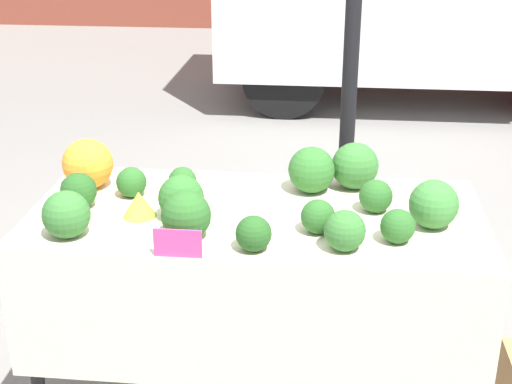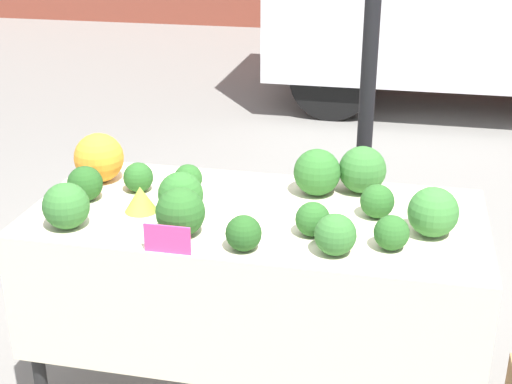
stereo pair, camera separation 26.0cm
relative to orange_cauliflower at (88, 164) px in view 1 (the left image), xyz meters
The scene contains 19 objects.
tent_pole 1.23m from the orange_cauliflower, 29.27° to the left, with size 0.07×0.07×2.62m.
market_table 0.76m from the orange_cauliflower, 18.75° to the right, with size 1.67×0.78×0.87m.
orange_cauliflower is the anchor object (origin of this frame).
romanesco_head 0.37m from the orange_cauliflower, 43.00° to the right, with size 0.12×0.12×0.10m.
broccoli_head_0 0.20m from the orange_cauliflower, 82.33° to the right, with size 0.14×0.14×0.14m.
broccoli_head_1 0.97m from the orange_cauliflower, 19.02° to the right, with size 0.12×0.12×0.12m.
broccoli_head_2 0.63m from the orange_cauliflower, 40.67° to the right, with size 0.17×0.17×0.17m.
broccoli_head_3 1.24m from the orange_cauliflower, 17.05° to the right, with size 0.12×0.12×0.12m.
broccoli_head_4 1.13m from the orange_cauliflower, ahead, with size 0.12×0.12×0.12m.
broccoli_head_5 0.50m from the orange_cauliflower, 30.91° to the right, with size 0.17×0.17×0.17m.
broccoli_head_6 0.21m from the orange_cauliflower, 20.43° to the right, with size 0.12×0.12×0.12m.
broccoli_head_7 1.06m from the orange_cauliflower, ahead, with size 0.19×0.19×0.19m.
broccoli_head_8 0.85m from the orange_cauliflower, 33.56° to the right, with size 0.12×0.12×0.12m.
broccoli_head_9 1.34m from the orange_cauliflower, ahead, with size 0.17×0.17×0.17m.
broccoli_head_10 0.39m from the orange_cauliflower, ahead, with size 0.11×0.11×0.11m.
broccoli_head_11 1.10m from the orange_cauliflower, 23.44° to the right, with size 0.14×0.14×0.14m.
broccoli_head_12 0.88m from the orange_cauliflower, ahead, with size 0.18×0.18×0.18m.
broccoli_head_13 0.44m from the orange_cauliflower, 81.32° to the right, with size 0.16×0.16×0.16m.
price_sign 0.73m from the orange_cauliflower, 49.14° to the right, with size 0.16×0.01×0.10m.
Camera 1 is at (0.25, -2.39, 1.96)m, focal length 50.00 mm.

